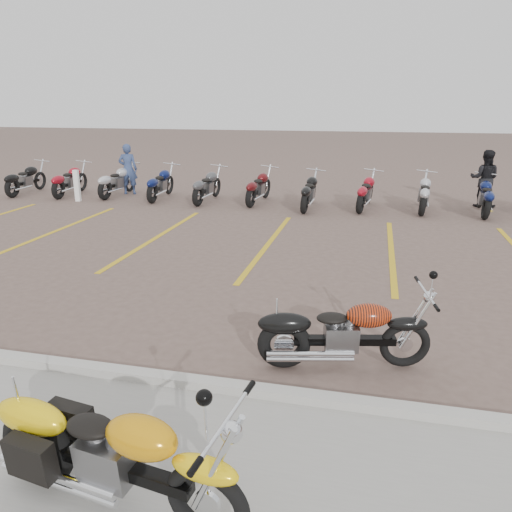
{
  "coord_description": "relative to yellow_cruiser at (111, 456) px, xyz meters",
  "views": [
    {
      "loc": [
        2.23,
        -6.63,
        3.08
      ],
      "look_at": [
        0.5,
        0.68,
        0.75
      ],
      "focal_mm": 35.0,
      "sensor_mm": 36.0,
      "label": 1
    }
  ],
  "objects": [
    {
      "name": "bg_bike_row",
      "position": [
        -0.06,
        12.18,
        0.09
      ],
      "size": [
        20.52,
        2.02,
        1.1
      ],
      "color": "black",
      "rests_on": "ground"
    },
    {
      "name": "yellow_cruiser",
      "position": [
        0.0,
        0.0,
        0.0
      ],
      "size": [
        2.25,
        0.52,
        0.93
      ],
      "rotation": [
        0.08,
        0.0,
        -0.16
      ],
      "color": "black",
      "rests_on": "ground"
    },
    {
      "name": "flame_cruiser",
      "position": [
        1.56,
        2.6,
        -0.04
      ],
      "size": [
        2.04,
        0.59,
        0.85
      ],
      "rotation": [
        0.09,
        0.0,
        0.22
      ],
      "color": "black",
      "rests_on": "ground"
    },
    {
      "name": "bollard",
      "position": [
        -7.46,
        11.35,
        0.04
      ],
      "size": [
        0.18,
        0.18,
        1.0
      ],
      "primitive_type": "cube",
      "rotation": [
        0.0,
        0.0,
        0.19
      ],
      "color": "white",
      "rests_on": "ground"
    },
    {
      "name": "person_a",
      "position": [
        -6.44,
        12.93,
        0.4
      ],
      "size": [
        0.71,
        0.56,
        1.72
      ],
      "primitive_type": "imported",
      "rotation": [
        0.0,
        0.0,
        3.4
      ],
      "color": "navy",
      "rests_on": "ground"
    },
    {
      "name": "parking_stripes",
      "position": [
        -0.4,
        7.76,
        -0.46
      ],
      "size": [
        38.0,
        5.5,
        0.01
      ],
      "primitive_type": null,
      "color": "gold",
      "rests_on": "ground"
    },
    {
      "name": "person_b",
      "position": [
        5.08,
        13.4,
        0.4
      ],
      "size": [
        0.96,
        0.82,
        1.72
      ],
      "primitive_type": "imported",
      "rotation": [
        0.0,
        0.0,
        2.92
      ],
      "color": "black",
      "rests_on": "ground"
    },
    {
      "name": "ground",
      "position": [
        -0.4,
        3.76,
        -0.46
      ],
      "size": [
        100.0,
        100.0,
        0.0
      ],
      "primitive_type": "plane",
      "color": "#6D574E",
      "rests_on": "ground"
    },
    {
      "name": "curb",
      "position": [
        -0.4,
        1.76,
        -0.4
      ],
      "size": [
        60.0,
        0.18,
        0.12
      ],
      "primitive_type": "cube",
      "color": "#ADAAA3",
      "rests_on": "ground"
    }
  ]
}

